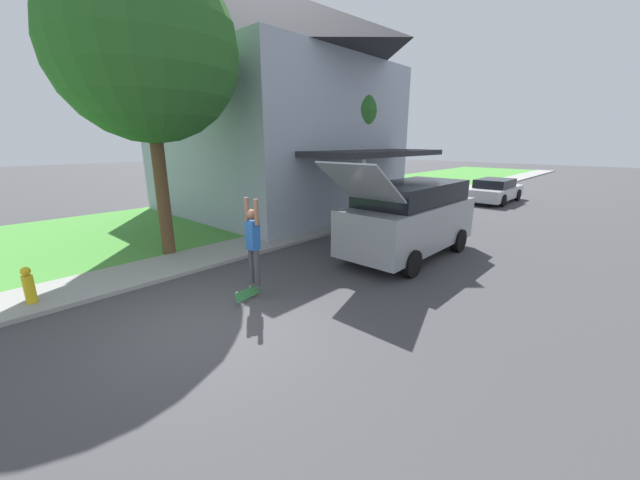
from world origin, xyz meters
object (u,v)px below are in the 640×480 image
(lawn_tree_near, at_px, (145,49))
(fire_hydrant, at_px, (29,286))
(lawn_tree_far, at_px, (335,113))
(car_down_street, at_px, (494,190))
(skateboard, at_px, (247,294))
(suv_parked, at_px, (410,217))
(skateboarder, at_px, (253,241))

(lawn_tree_near, bearing_deg, fire_hydrant, -69.34)
(lawn_tree_far, xyz_separation_m, car_down_street, (4.38, 8.81, -3.88))
(skateboard, bearing_deg, lawn_tree_far, 119.65)
(lawn_tree_far, height_order, suv_parked, lawn_tree_far)
(lawn_tree_near, bearing_deg, lawn_tree_far, 93.68)
(lawn_tree_far, distance_m, suv_parked, 7.51)
(car_down_street, relative_size, skateboard, 6.23)
(lawn_tree_far, distance_m, skateboard, 10.74)
(lawn_tree_near, relative_size, skateboard, 10.73)
(car_down_street, relative_size, skateboarder, 2.48)
(car_down_street, relative_size, fire_hydrant, 5.95)
(suv_parked, distance_m, skateboarder, 5.00)
(skateboard, bearing_deg, fire_hydrant, -133.55)
(suv_parked, height_order, skateboarder, suv_parked)
(lawn_tree_near, height_order, skateboard, lawn_tree_near)
(suv_parked, xyz_separation_m, fire_hydrant, (-3.95, -8.29, -0.70))
(skateboarder, xyz_separation_m, skateboard, (-0.03, -0.21, -1.12))
(lawn_tree_near, height_order, skateboarder, lawn_tree_near)
(suv_parked, relative_size, car_down_street, 1.19)
(lawn_tree_far, distance_m, car_down_street, 10.58)
(lawn_tree_far, bearing_deg, skateboard, -60.35)
(lawn_tree_far, xyz_separation_m, fire_hydrant, (1.85, -11.70, -4.05))
(lawn_tree_near, distance_m, fire_hydrant, 6.34)
(lawn_tree_far, relative_size, skateboard, 8.67)
(skateboarder, distance_m, skateboard, 1.14)
(lawn_tree_near, distance_m, skateboard, 6.95)
(lawn_tree_near, distance_m, skateboarder, 6.12)
(fire_hydrant, bearing_deg, skateboarder, 48.04)
(lawn_tree_near, bearing_deg, car_down_street, 77.23)
(skateboard, bearing_deg, suv_parked, 79.61)
(skateboarder, height_order, fire_hydrant, skateboarder)
(lawn_tree_near, height_order, car_down_street, lawn_tree_near)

